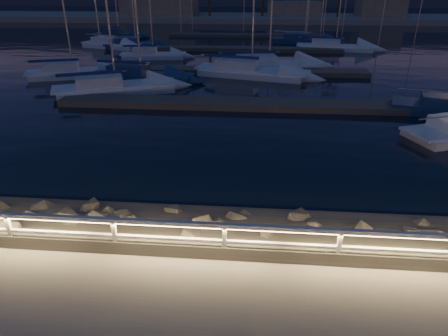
{
  "coord_description": "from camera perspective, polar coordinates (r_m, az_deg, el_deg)",
  "views": [
    {
      "loc": [
        1.75,
        -8.73,
        6.84
      ],
      "look_at": [
        0.64,
        4.0,
        0.76
      ],
      "focal_mm": 32.0,
      "sensor_mm": 36.0,
      "label": 1
    }
  ],
  "objects": [
    {
      "name": "floating_docks",
      "position": [
        41.89,
        2.59,
        15.46
      ],
      "size": [
        22.0,
        36.0,
        0.4
      ],
      "color": "#5D544D",
      "rests_on": "ground"
    },
    {
      "name": "far_shore",
      "position": [
        83.06,
        3.91,
        20.86
      ],
      "size": [
        160.0,
        14.0,
        5.2
      ],
      "color": "gray",
      "rests_on": "ground"
    },
    {
      "name": "sailboat_n",
      "position": [
        50.46,
        -12.69,
        16.87
      ],
      "size": [
        7.64,
        3.58,
        12.57
      ],
      "rotation": [
        0.0,
        0.0,
        0.2
      ],
      "color": "navy",
      "rests_on": "ground"
    },
    {
      "name": "guard_rail",
      "position": [
        10.78,
        -5.68,
        -8.93
      ],
      "size": [
        44.11,
        0.12,
        1.06
      ],
      "color": "white",
      "rests_on": "ground"
    },
    {
      "name": "sailboat_b",
      "position": [
        30.09,
        -15.62,
        11.13
      ],
      "size": [
        8.82,
        5.61,
        14.66
      ],
      "rotation": [
        0.0,
        0.0,
        0.41
      ],
      "color": "white",
      "rests_on": "ground"
    },
    {
      "name": "sailboat_f",
      "position": [
        33.47,
        -12.07,
        12.85
      ],
      "size": [
        8.44,
        3.49,
        13.97
      ],
      "rotation": [
        0.0,
        0.0,
        -0.13
      ],
      "color": "navy",
      "rests_on": "ground"
    },
    {
      "name": "harbor_water",
      "position": [
        40.74,
        2.49,
        14.37
      ],
      "size": [
        400.0,
        440.0,
        0.6
      ],
      "color": "black",
      "rests_on": "ground"
    },
    {
      "name": "ground",
      "position": [
        11.22,
        -5.16,
        -12.21
      ],
      "size": [
        400.0,
        400.0,
        0.0
      ],
      "primitive_type": "plane",
      "color": "gray",
      "rests_on": "ground"
    },
    {
      "name": "sailboat_l",
      "position": [
        49.43,
        15.36,
        16.43
      ],
      "size": [
        9.0,
        3.83,
        14.75
      ],
      "rotation": [
        0.0,
        0.0,
        -0.14
      ],
      "color": "white",
      "rests_on": "ground"
    },
    {
      "name": "sailboat_e",
      "position": [
        43.13,
        -10.3,
        15.68
      ],
      "size": [
        6.79,
        2.86,
        11.29
      ],
      "rotation": [
        0.0,
        0.0,
        0.14
      ],
      "color": "white",
      "rests_on": "ground"
    },
    {
      "name": "sailboat_k",
      "position": [
        54.13,
        11.22,
        17.55
      ],
      "size": [
        8.59,
        4.23,
        14.05
      ],
      "rotation": [
        0.0,
        0.0,
        -0.23
      ],
      "color": "navy",
      "rests_on": "ground"
    },
    {
      "name": "sailboat_i",
      "position": [
        51.19,
        -15.99,
        16.67
      ],
      "size": [
        7.65,
        4.38,
        12.66
      ],
      "rotation": [
        0.0,
        0.0,
        -0.33
      ],
      "color": "white",
      "rests_on": "ground"
    },
    {
      "name": "sailboat_c",
      "position": [
        34.47,
        3.55,
        13.74
      ],
      "size": [
        9.81,
        5.11,
        16.03
      ],
      "rotation": [
        0.0,
        0.0,
        -0.26
      ],
      "color": "white",
      "rests_on": "ground"
    },
    {
      "name": "sailboat_g",
      "position": [
        37.3,
        6.06,
        14.54
      ],
      "size": [
        9.77,
        4.42,
        16.03
      ],
      "rotation": [
        0.0,
        0.0,
        0.18
      ],
      "color": "white",
      "rests_on": "ground"
    },
    {
      "name": "sailboat_m",
      "position": [
        60.44,
        -14.95,
        17.98
      ],
      "size": [
        7.1,
        2.6,
        11.92
      ],
      "rotation": [
        0.0,
        0.0,
        -0.07
      ],
      "color": "navy",
      "rests_on": "ground"
    },
    {
      "name": "riprap",
      "position": [
        12.71,
        -10.21,
        -8.61
      ],
      "size": [
        39.34,
        2.77,
        1.35
      ],
      "color": "#5F5B52",
      "rests_on": "ground"
    },
    {
      "name": "sailboat_a",
      "position": [
        36.33,
        -20.99,
        12.72
      ],
      "size": [
        7.65,
        4.37,
        12.66
      ],
      "rotation": [
        0.0,
        0.0,
        0.33
      ],
      "color": "white",
      "rests_on": "ground"
    }
  ]
}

